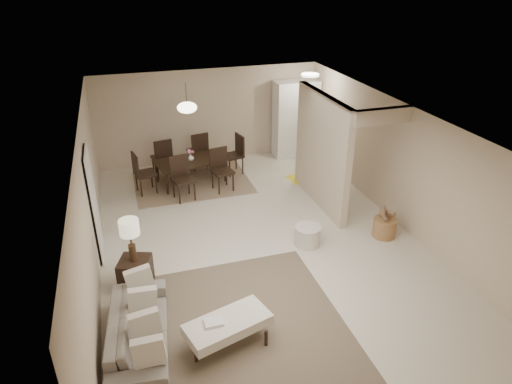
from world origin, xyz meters
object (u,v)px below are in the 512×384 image
object	(u,v)px
wicker_basket	(384,227)
round_pouf	(308,236)
ottoman_bench	(228,325)
side_table	(136,273)
pantry_cabinet	(295,119)
sofa	(139,332)
dining_table	(192,172)

from	to	relation	value
wicker_basket	round_pouf	bearing A→B (deg)	174.22
ottoman_bench	side_table	size ratio (longest dim) A/B	2.44
round_pouf	wicker_basket	distance (m)	1.60
round_pouf	wicker_basket	world-z (taller)	round_pouf
pantry_cabinet	wicker_basket	xyz separation A→B (m)	(0.10, -4.64, -0.85)
sofa	side_table	bearing A→B (deg)	4.12
side_table	dining_table	size ratio (longest dim) A/B	0.32
sofa	ottoman_bench	size ratio (longest dim) A/B	1.52
sofa	ottoman_bench	bearing A→B (deg)	-97.80
pantry_cabinet	round_pouf	world-z (taller)	pantry_cabinet
pantry_cabinet	sofa	bearing A→B (deg)	-127.59
ottoman_bench	dining_table	size ratio (longest dim) A/B	0.79
pantry_cabinet	wicker_basket	size ratio (longest dim) A/B	4.57
side_table	wicker_basket	xyz separation A→B (m)	(4.85, 0.18, -0.07)
round_pouf	wicker_basket	size ratio (longest dim) A/B	1.11
round_pouf	dining_table	distance (m)	3.84
ottoman_bench	dining_table	distance (m)	5.54
sofa	wicker_basket	xyz separation A→B (m)	(4.90, 1.60, -0.10)
wicker_basket	dining_table	bearing A→B (deg)	131.76
ottoman_bench	wicker_basket	size ratio (longest dim) A/B	2.86
pantry_cabinet	dining_table	bearing A→B (deg)	-162.14
pantry_cabinet	round_pouf	bearing A→B (deg)	-108.42
side_table	wicker_basket	distance (m)	4.86
ottoman_bench	dining_table	bearing A→B (deg)	69.10
sofa	dining_table	distance (m)	5.48
round_pouf	sofa	bearing A→B (deg)	-151.98
round_pouf	side_table	bearing A→B (deg)	-173.99
sofa	round_pouf	world-z (taller)	sofa
wicker_basket	side_table	bearing A→B (deg)	-177.85
side_table	round_pouf	distance (m)	3.28
pantry_cabinet	dining_table	size ratio (longest dim) A/B	1.25
pantry_cabinet	dining_table	xyz separation A→B (m)	(-3.14, -1.01, -0.76)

